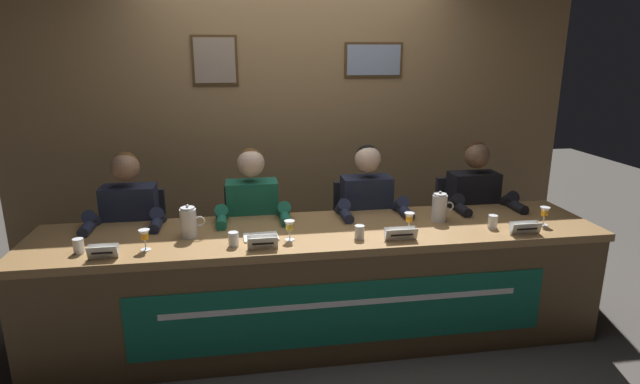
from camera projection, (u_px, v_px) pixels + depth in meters
ground_plane at (320, 334)px, 3.49m from camera, size 12.00×12.00×0.00m
wall_back_panelled at (296, 119)px, 4.39m from camera, size 4.84×0.14×2.60m
conference_table at (323, 271)px, 3.24m from camera, size 3.64×0.77×0.76m
chair_far_left at (138, 255)px, 3.72m from camera, size 0.44×0.44×0.89m
panelist_far_left at (129, 228)px, 3.46m from camera, size 0.51×0.48×1.22m
nameplate_far_left at (103, 252)px, 2.81m from camera, size 0.16×0.06×0.08m
juice_glass_far_left at (145, 236)px, 2.92m from camera, size 0.06×0.06×0.12m
water_cup_far_left at (79, 247)px, 2.89m from camera, size 0.06×0.06×0.08m
chair_center_left at (254, 248)px, 3.85m from camera, size 0.44×0.44×0.89m
panelist_center_left at (253, 222)px, 3.58m from camera, size 0.51×0.48×1.22m
nameplate_center_left at (263, 243)px, 2.95m from camera, size 0.18×0.06×0.08m
juice_glass_center_left at (290, 227)px, 3.07m from camera, size 0.06×0.06×0.12m
water_cup_center_left at (234, 240)px, 2.99m from camera, size 0.06×0.06×0.08m
chair_center_right at (361, 242)px, 3.97m from camera, size 0.44×0.44×0.89m
panelist_center_right at (369, 216)px, 3.71m from camera, size 0.51×0.48×1.22m
nameplate_center_right at (401, 234)px, 3.08m from camera, size 0.20×0.06×0.08m
juice_glass_center_right at (409, 219)px, 3.22m from camera, size 0.06×0.06×0.12m
water_cup_center_right at (359, 233)px, 3.11m from camera, size 0.06×0.06×0.08m
chair_far_right at (462, 236)px, 4.10m from camera, size 0.44×0.44×0.89m
panelist_far_right at (476, 211)px, 3.84m from camera, size 0.51×0.48×1.22m
nameplate_far_right at (525, 228)px, 3.19m from camera, size 0.19×0.06×0.08m
juice_glass_far_right at (545, 213)px, 3.34m from camera, size 0.06×0.06×0.12m
water_cup_far_right at (493, 222)px, 3.30m from camera, size 0.06×0.06×0.08m
water_pitcher_left_side at (189, 222)px, 3.12m from camera, size 0.15×0.10×0.21m
water_pitcher_right_side at (440, 207)px, 3.42m from camera, size 0.15×0.10×0.21m
document_stack_center_left at (261, 237)px, 3.13m from camera, size 0.22×0.16×0.01m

